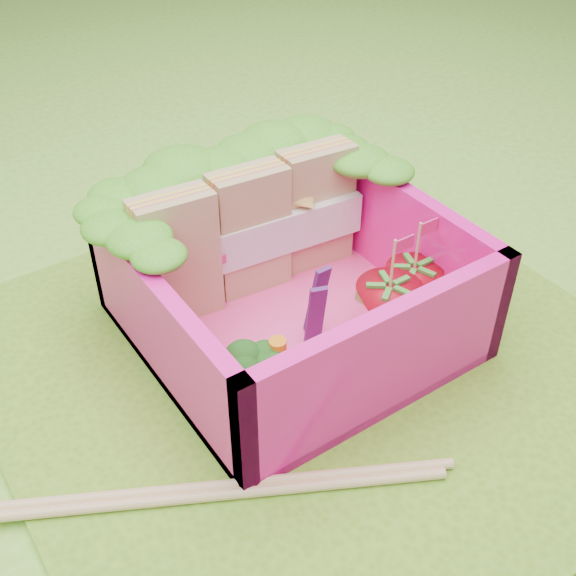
# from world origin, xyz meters

# --- Properties ---
(ground) EXTENTS (14.00, 14.00, 0.00)m
(ground) POSITION_xyz_m (0.00, 0.00, 0.00)
(ground) COLOR #6CB132
(ground) RESTS_ON ground
(placemat) EXTENTS (2.60, 2.60, 0.03)m
(placemat) POSITION_xyz_m (0.00, 0.00, 0.01)
(placemat) COLOR #639621
(placemat) RESTS_ON ground
(bento_floor) EXTENTS (1.30, 1.30, 0.05)m
(bento_floor) POSITION_xyz_m (0.03, 0.21, 0.06)
(bento_floor) COLOR #FF4193
(bento_floor) RESTS_ON placemat
(bento_box) EXTENTS (1.30, 1.30, 0.55)m
(bento_box) POSITION_xyz_m (0.03, 0.21, 0.31)
(bento_box) COLOR #FF1599
(bento_box) RESTS_ON placemat
(lettuce_ruffle) EXTENTS (1.43, 0.76, 0.11)m
(lettuce_ruffle) POSITION_xyz_m (0.03, 0.67, 0.64)
(lettuce_ruffle) COLOR #3A8C19
(lettuce_ruffle) RESTS_ON bento_box
(sandwich_stack) EXTENTS (1.12, 0.27, 0.61)m
(sandwich_stack) POSITION_xyz_m (0.04, 0.54, 0.38)
(sandwich_stack) COLOR tan
(sandwich_stack) RESTS_ON bento_floor
(broccoli) EXTENTS (0.35, 0.35, 0.26)m
(broccoli) POSITION_xyz_m (-0.40, -0.12, 0.26)
(broccoli) COLOR #5DA34E
(broccoli) RESTS_ON bento_floor
(carrot_sticks) EXTENTS (0.09, 0.10, 0.29)m
(carrot_sticks) POSITION_xyz_m (-0.25, -0.11, 0.21)
(carrot_sticks) COLOR orange
(carrot_sticks) RESTS_ON bento_floor
(purple_wedges) EXTENTS (0.15, 0.13, 0.38)m
(purple_wedges) POSITION_xyz_m (0.04, 0.04, 0.27)
(purple_wedges) COLOR #4D1B5F
(purple_wedges) RESTS_ON bento_floor
(strawberry_left) EXTENTS (0.29, 0.29, 0.53)m
(strawberry_left) POSITION_xyz_m (0.31, -0.12, 0.23)
(strawberry_left) COLOR red
(strawberry_left) RESTS_ON bento_floor
(strawberry_right) EXTENTS (0.25, 0.25, 0.49)m
(strawberry_right) POSITION_xyz_m (0.51, -0.05, 0.21)
(strawberry_right) COLOR red
(strawberry_right) RESTS_ON bento_floor
(snap_peas) EXTENTS (0.62, 0.48, 0.05)m
(snap_peas) POSITION_xyz_m (0.38, 0.01, 0.11)
(snap_peas) COLOR #54A734
(snap_peas) RESTS_ON bento_floor
(chopsticks) EXTENTS (2.25, 1.19, 0.04)m
(chopsticks) POSITION_xyz_m (-1.02, -0.20, 0.05)
(chopsticks) COLOR tan
(chopsticks) RESTS_ON placemat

